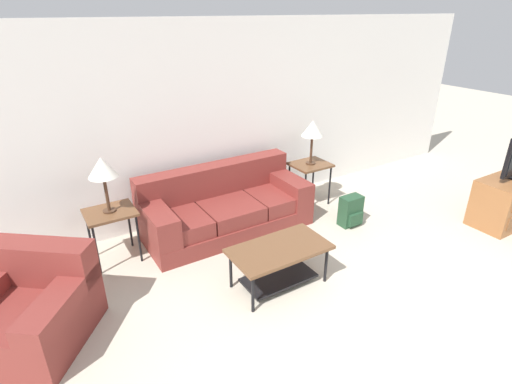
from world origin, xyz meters
The scene contains 10 objects.
wall_back centered at (0.00, 3.92, 1.30)m, with size 9.15×0.06×2.60m.
couch centered at (-0.36, 3.35, 0.29)m, with size 2.15×0.93×0.82m.
armchair centered at (-2.73, 2.53, 0.28)m, with size 1.36×1.35×0.80m.
coffee_table centered at (-0.44, 1.99, 0.34)m, with size 1.03×0.56×0.46m.
side_table_left centered at (-1.79, 3.38, 0.56)m, with size 0.54×0.47×0.63m.
side_table_right centered at (1.06, 3.38, 0.56)m, with size 0.54×0.47×0.63m.
table_lamp_left centered at (-1.79, 3.38, 1.14)m, with size 0.31×0.31×0.64m.
table_lamp_right centered at (1.06, 3.38, 1.14)m, with size 0.31×0.31×0.64m.
tv_console centered at (3.04, 1.49, 0.32)m, with size 1.15×0.53×0.64m.
backpack centered at (1.12, 2.55, 0.20)m, with size 0.30×0.26×0.42m.
Camera 1 is at (-2.47, -0.83, 2.69)m, focal length 28.00 mm.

